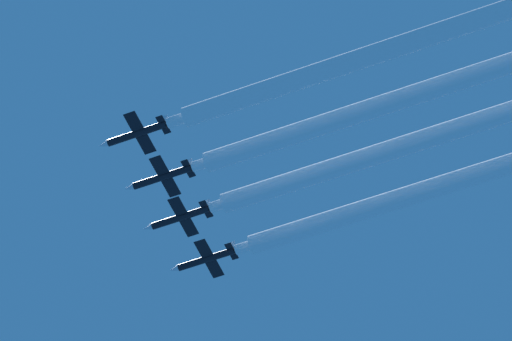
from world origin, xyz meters
The scene contains 8 objects.
jet_far_left centered at (-13.73, 0.32, 241.90)m, with size 8.52×12.41×2.98m.
jet_inner_left centered at (-4.45, 0.00, 241.51)m, with size 8.52×12.41×2.98m.
jet_center centered at (4.51, 0.70, 241.68)m, with size 8.52×12.41×2.98m.
jet_inner_right centered at (14.27, 0.21, 241.47)m, with size 8.52×12.41×2.98m.
smoke_trail_far_left centered at (-13.73, -45.01, 241.87)m, with size 3.29×79.37×3.29m.
smoke_trail_inner_left centered at (-4.45, -37.63, 241.48)m, with size 3.29×63.96×3.29m.
smoke_trail_center centered at (4.51, -36.36, 241.65)m, with size 3.29×62.81×3.29m.
smoke_trail_inner_right centered at (14.27, -41.28, 241.44)m, with size 3.29×71.70×3.29m.
Camera 1 is at (-169.43, -84.06, 2.72)m, focal length 130.60 mm.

